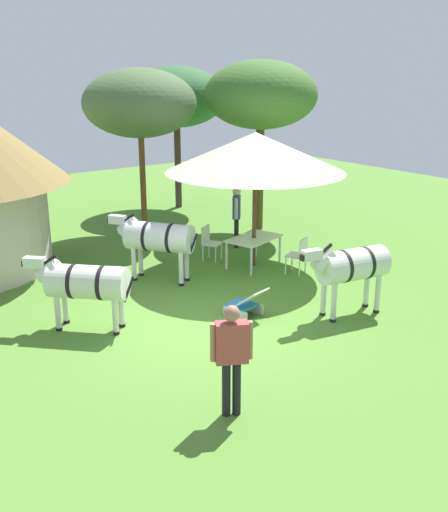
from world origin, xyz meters
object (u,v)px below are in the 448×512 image
object	(u,v)px
standing_watcher	(232,351)
acacia_tree_right_background	(140,103)
patio_dining_table	(254,241)
shade_umbrella	(255,152)
guest_beside_umbrella	(237,212)
striped_lounge_chair	(246,304)
patio_chair_east_end	(299,253)
acacia_tree_behind_hut	(261,95)
zebra_toward_hut	(350,266)
zebra_by_umbrella	(157,238)
acacia_tree_left_background	(176,97)
patio_chair_near_lawn	(209,241)
zebra_nearest_camera	(85,283)

from	to	relation	value
standing_watcher	acacia_tree_right_background	size ratio (longest dim) A/B	0.35
patio_dining_table	shade_umbrella	bearing A→B (deg)	26.57
guest_beside_umbrella	acacia_tree_right_background	bearing A→B (deg)	63.74
standing_watcher	striped_lounge_chair	bearing A→B (deg)	75.96
patio_chair_east_end	acacia_tree_behind_hut	world-z (taller)	acacia_tree_behind_hut
patio_chair_east_end	zebra_toward_hut	world-z (taller)	zebra_toward_hut
zebra_by_umbrella	acacia_tree_left_background	size ratio (longest dim) A/B	0.40
patio_chair_near_lawn	zebra_nearest_camera	distance (m)	4.88
patio_chair_east_end	zebra_by_umbrella	bearing A→B (deg)	127.39
acacia_tree_behind_hut	patio_dining_table	bearing A→B (deg)	-131.64
standing_watcher	patio_chair_east_end	bearing A→B (deg)	65.72
patio_dining_table	zebra_toward_hut	distance (m)	3.63
patio_chair_east_end	zebra_nearest_camera	world-z (taller)	zebra_nearest_camera
striped_lounge_chair	patio_chair_east_end	bearing A→B (deg)	12.75
patio_chair_near_lawn	acacia_tree_left_background	xyz separation A→B (m)	(2.67, 5.71, 3.32)
acacia_tree_left_background	zebra_by_umbrella	bearing A→B (deg)	-125.90
patio_chair_east_end	acacia_tree_right_background	xyz separation A→B (m)	(-1.15, 5.60, 3.32)
zebra_by_umbrella	acacia_tree_left_background	distance (m)	8.24
zebra_toward_hut	acacia_tree_behind_hut	bearing A→B (deg)	-13.28
patio_chair_near_lawn	guest_beside_umbrella	distance (m)	1.46
patio_dining_table	guest_beside_umbrella	size ratio (longest dim) A/B	0.94
patio_chair_near_lawn	patio_chair_east_end	distance (m)	2.47
shade_umbrella	acacia_tree_left_background	xyz separation A→B (m)	(2.04, 6.78, 0.96)
zebra_nearest_camera	zebra_toward_hut	bearing A→B (deg)	-73.61
zebra_nearest_camera	zebra_by_umbrella	size ratio (longest dim) A/B	0.89
patio_chair_east_end	acacia_tree_right_background	size ratio (longest dim) A/B	0.19
guest_beside_umbrella	acacia_tree_right_background	xyz separation A→B (m)	(-1.29, 2.91, 2.81)
zebra_nearest_camera	acacia_tree_right_background	distance (m)	7.61
acacia_tree_right_background	acacia_tree_behind_hut	xyz separation A→B (m)	(3.08, -1.73, 0.20)
patio_dining_table	zebra_toward_hut	xyz separation A→B (m)	(-0.44, -3.58, 0.38)
acacia_tree_right_background	acacia_tree_behind_hut	world-z (taller)	acacia_tree_behind_hut
shade_umbrella	zebra_by_umbrella	xyz separation A→B (m)	(-2.50, 0.50, -1.83)
acacia_tree_behind_hut	striped_lounge_chair	bearing A→B (deg)	-131.84
patio_dining_table	zebra_toward_hut	world-z (taller)	zebra_toward_hut
patio_chair_near_lawn	patio_dining_table	bearing A→B (deg)	90.00
guest_beside_umbrella	striped_lounge_chair	bearing A→B (deg)	-175.66
standing_watcher	acacia_tree_behind_hut	distance (m)	10.94
shade_umbrella	standing_watcher	distance (m)	7.10
patio_chair_near_lawn	striped_lounge_chair	distance (m)	3.83
patio_chair_near_lawn	acacia_tree_behind_hut	world-z (taller)	acacia_tree_behind_hut
zebra_nearest_camera	acacia_tree_left_background	xyz separation A→B (m)	(7.05, 7.84, 2.90)
shade_umbrella	zebra_by_umbrella	distance (m)	3.14
zebra_by_umbrella	acacia_tree_right_background	xyz separation A→B (m)	(1.85, 3.97, 2.79)
patio_chair_east_end	shade_umbrella	bearing A→B (deg)	90.00
patio_dining_table	standing_watcher	bearing A→B (deg)	-131.90
patio_chair_east_end	acacia_tree_right_background	bearing A→B (deg)	77.49
patio_chair_east_end	zebra_nearest_camera	bearing A→B (deg)	155.15
patio_chair_near_lawn	zebra_by_umbrella	size ratio (longest dim) A/B	0.47
zebra_toward_hut	acacia_tree_right_background	distance (m)	8.52
patio_chair_east_end	guest_beside_umbrella	xyz separation A→B (m)	(0.14, 2.69, 0.50)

